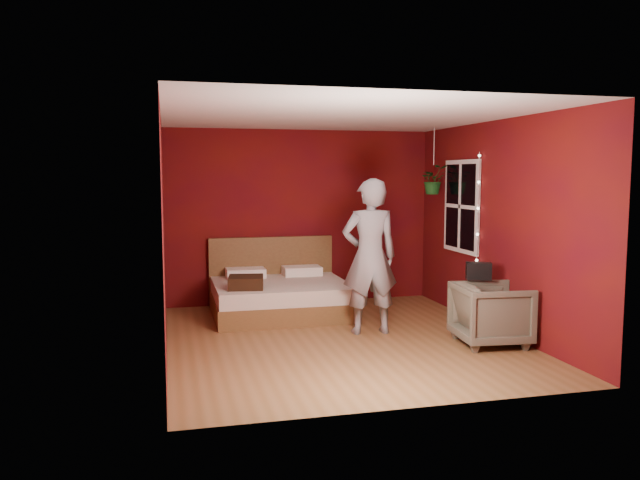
{
  "coord_description": "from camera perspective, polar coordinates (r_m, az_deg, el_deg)",
  "views": [
    {
      "loc": [
        -1.97,
        -6.92,
        1.93
      ],
      "look_at": [
        -0.15,
        0.4,
        1.14
      ],
      "focal_mm": 35.0,
      "sensor_mm": 36.0,
      "label": 1
    }
  ],
  "objects": [
    {
      "name": "floor",
      "position": [
        7.45,
        1.92,
        -9.04
      ],
      "size": [
        4.5,
        4.5,
        0.0
      ],
      "primitive_type": "plane",
      "color": "brown",
      "rests_on": "ground"
    },
    {
      "name": "room_walls",
      "position": [
        7.2,
        1.96,
        3.97
      ],
      "size": [
        4.04,
        4.54,
        2.62
      ],
      "color": "#61120A",
      "rests_on": "ground"
    },
    {
      "name": "window",
      "position": [
        8.77,
        12.78,
        3.02
      ],
      "size": [
        0.05,
        0.97,
        1.27
      ],
      "color": "white",
      "rests_on": "room_walls"
    },
    {
      "name": "fairy_lights",
      "position": [
        8.29,
        14.25,
        2.82
      ],
      "size": [
        0.04,
        0.04,
        1.45
      ],
      "color": "silver",
      "rests_on": "room_walls"
    },
    {
      "name": "bed",
      "position": [
        8.72,
        -3.73,
        -5.05
      ],
      "size": [
        1.84,
        1.57,
        1.01
      ],
      "color": "brown",
      "rests_on": "ground"
    },
    {
      "name": "person",
      "position": [
        7.58,
        4.56,
        -1.52
      ],
      "size": [
        0.71,
        0.48,
        1.89
      ],
      "primitive_type": "imported",
      "rotation": [
        0.0,
        0.0,
        3.09
      ],
      "color": "slate",
      "rests_on": "ground"
    },
    {
      "name": "armchair",
      "position": [
        7.41,
        15.37,
        -6.54
      ],
      "size": [
        0.84,
        0.82,
        0.71
      ],
      "primitive_type": "imported",
      "rotation": [
        0.0,
        0.0,
        1.48
      ],
      "color": "#656250",
      "rests_on": "ground"
    },
    {
      "name": "handbag",
      "position": [
        7.55,
        14.3,
        -2.76
      ],
      "size": [
        0.32,
        0.23,
        0.2
      ],
      "primitive_type": "cube",
      "rotation": [
        0.0,
        0.0,
        -0.34
      ],
      "color": "black",
      "rests_on": "armchair"
    },
    {
      "name": "throw_pillow",
      "position": [
        8.17,
        -6.79,
        -3.86
      ],
      "size": [
        0.51,
        0.51,
        0.16
      ],
      "primitive_type": "cube",
      "rotation": [
        0.0,
        0.0,
        -0.16
      ],
      "color": "#311F10",
      "rests_on": "bed"
    },
    {
      "name": "hanging_plant",
      "position": [
        9.12,
        10.33,
        5.45
      ],
      "size": [
        0.39,
        0.34,
        0.95
      ],
      "color": "silver",
      "rests_on": "room_walls"
    }
  ]
}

